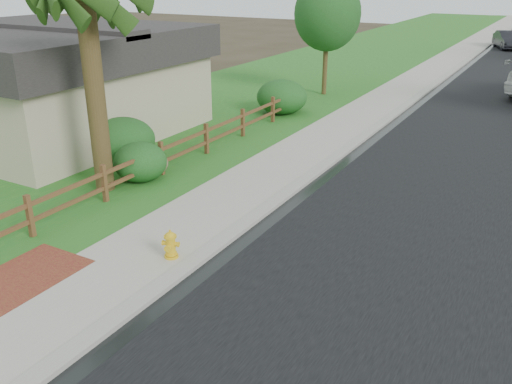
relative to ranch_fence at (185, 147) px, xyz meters
The scene contains 16 objects.
ground 7.37m from the ranch_fence, 60.64° to the right, with size 120.00×120.00×0.00m, color #31291B.
curb 28.88m from the ranch_fence, 82.04° to the left, with size 0.40×90.00×0.12m, color gray.
wet_gutter 28.94m from the ranch_fence, 81.35° to the left, with size 0.50×90.00×0.00m, color black.
sidewalk 28.73m from the ranch_fence, 84.61° to the left, with size 2.20×90.00×0.10m, color #A29C8D.
grass_strip 28.62m from the ranch_fence, 88.40° to the left, with size 1.60×90.00×0.06m, color #1A5C21.
lawn_near 28.94m from the ranch_fence, 98.75° to the left, with size 9.00×90.00×0.04m, color #1A5C21.
brick_patch 7.55m from the ranch_fence, 79.29° to the right, with size 1.60×2.40×0.11m, color maroon.
ranch_fence is the anchor object (origin of this frame).
house 7.57m from the ranch_fence, behind, with size 10.60×9.60×4.05m.
fire_hydrant 6.32m from the ranch_fence, 56.35° to the right, with size 0.43×0.35×0.65m.
dark_car_far 36.30m from the ranch_fence, 81.13° to the left, with size 1.46×4.19×1.38m, color black.
boulder 1.34m from the ranch_fence, 107.44° to the right, with size 1.19×0.90×0.80m, color brown.
shrub_a 1.83m from the ranch_fence, 99.42° to the right, with size 1.57×1.57×1.18m, color #193F16.
shrub_b 2.10m from the ranch_fence, 159.87° to the right, with size 2.09×2.09×1.47m, color #193F16.
shrub_d 7.61m from the ranch_fence, 93.04° to the left, with size 2.20×2.20×1.50m, color #193F16.
tree_near_left 12.65m from the ranch_fence, 91.67° to the left, with size 3.22×3.22×5.71m.
Camera 1 is at (6.57, -6.90, 5.82)m, focal length 38.00 mm.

